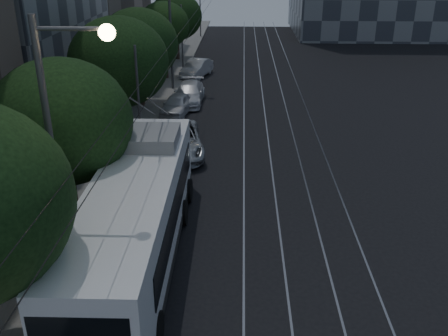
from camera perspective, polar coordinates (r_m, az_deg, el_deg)
The scene contains 17 objects.
ground at distance 18.41m, azimuth 1.39°, elevation -10.74°, with size 120.00×120.00×0.00m, color black.
sidewalk at distance 37.44m, azimuth -9.79°, elevation 7.38°, with size 5.00×90.00×0.15m, color #65625E.
tram_rails at distance 36.76m, azimuth 5.79°, elevation 7.18°, with size 4.52×90.00×0.02m.
overhead_wires at distance 36.21m, azimuth -6.15°, elevation 12.56°, with size 2.23×90.00×6.00m.
trolleybus at distance 17.90m, azimuth -9.93°, elevation -5.44°, with size 2.91×13.15×5.63m.
pickup_silver at distance 27.52m, azimuth -5.32°, elevation 3.16°, with size 2.62×5.67×1.58m, color #A4A8AC.
car_white_a at distance 34.38m, azimuth -5.40°, elevation 7.22°, with size 1.64×4.07×1.39m, color silver.
car_white_b at distance 36.95m, azimuth -4.02°, elevation 8.50°, with size 2.05×5.04×1.46m, color silver.
car_white_c at distance 44.97m, azimuth -3.15°, elevation 11.31°, with size 1.59×4.55×1.50m, color #B8B7BC.
car_white_d at distance 46.74m, azimuth -3.40°, elevation 11.63°, with size 1.48×3.69×1.26m, color silver.
tree_1 at distance 19.37m, azimuth -18.05°, elevation 4.97°, with size 5.23×5.23×6.94m.
tree_2 at distance 29.52m, azimuth -11.92°, elevation 11.74°, with size 5.69×5.69×7.09m.
tree_3 at distance 35.50m, azimuth -9.76°, elevation 13.69°, with size 5.49×5.49×6.90m.
tree_4 at distance 43.56m, azimuth -6.90°, elevation 15.88°, with size 4.30×4.30×6.52m.
tree_5 at distance 51.57m, azimuth -5.50°, elevation 16.87°, with size 5.13×5.13×6.64m.
streetlamp_near at distance 14.62m, azimuth -17.73°, elevation 2.65°, with size 2.20×0.44×8.93m.
streetlamp_far at distance 39.74m, azimuth -5.58°, elevation 16.44°, with size 2.19×0.44×8.91m.
Camera 1 is at (0.13, -15.17, 10.43)m, focal length 40.00 mm.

